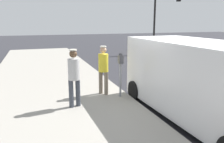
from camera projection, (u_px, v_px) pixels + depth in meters
ground_plane at (169, 105)px, 7.49m from camera, size 80.00×80.00×0.00m
sidewalk_slab at (60, 117)px, 6.36m from camera, size 5.00×32.00×0.15m
parking_meter_near at (121, 67)px, 7.66m from camera, size 0.14×0.18×1.52m
pedestrian_in_yellow at (103, 67)px, 7.96m from camera, size 0.34×0.34×1.70m
pedestrian_in_gray at (74, 74)px, 6.77m from camera, size 0.35×0.34×1.74m
parked_van at (201, 79)px, 6.20m from camera, size 2.25×5.25×2.15m
traffic_light_corner at (164, 10)px, 18.95m from camera, size 2.48×0.42×5.20m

